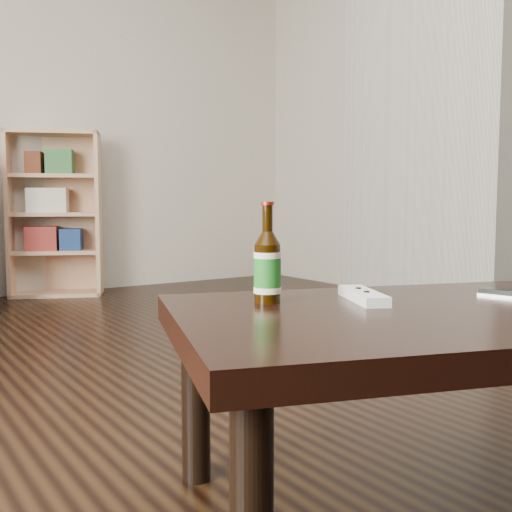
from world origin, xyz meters
TOP-DOWN VIEW (x-y plane):
  - floor at (0.00, 0.00)m, footprint 5.00×6.00m
  - chimney_breast at (2.35, 1.20)m, footprint 0.30×1.20m
  - bookshelf at (0.53, 2.88)m, footprint 0.67×0.50m
  - coffee_table at (0.36, -0.53)m, footprint 1.29×1.00m
  - beer_bottle at (0.09, -0.26)m, footprint 0.07×0.07m
  - phone at (0.59, -0.50)m, footprint 0.07×0.11m
  - remote at (0.28, -0.36)m, footprint 0.14×0.20m

SIDE VIEW (x-z plane):
  - floor at x=0.00m, z-range -0.01..0.00m
  - coffee_table at x=0.36m, z-range 0.16..0.58m
  - phone at x=0.59m, z-range 0.42..0.44m
  - remote at x=0.28m, z-range 0.42..0.45m
  - beer_bottle at x=0.09m, z-range 0.39..0.61m
  - bookshelf at x=0.53m, z-range 0.02..1.15m
  - chimney_breast at x=2.35m, z-range 0.00..2.70m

